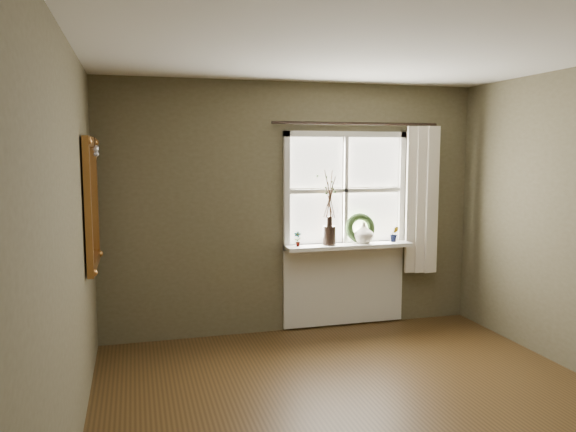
% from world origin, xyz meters
% --- Properties ---
extents(floor, '(4.50, 4.50, 0.00)m').
position_xyz_m(floor, '(0.00, 0.00, 0.00)').
color(floor, '#3F2A13').
rests_on(floor, ground).
extents(ceiling, '(4.50, 4.50, 0.00)m').
position_xyz_m(ceiling, '(0.00, 0.00, 2.60)').
color(ceiling, silver).
rests_on(ceiling, ground).
extents(wall_back, '(4.00, 0.10, 2.60)m').
position_xyz_m(wall_back, '(0.00, 2.30, 1.30)').
color(wall_back, brown).
rests_on(wall_back, ground).
extents(wall_left, '(0.10, 4.50, 2.60)m').
position_xyz_m(wall_left, '(-2.05, 0.00, 1.30)').
color(wall_left, brown).
rests_on(wall_left, ground).
extents(window_frame, '(1.36, 0.06, 1.24)m').
position_xyz_m(window_frame, '(0.55, 2.23, 1.48)').
color(window_frame, silver).
rests_on(window_frame, wall_back).
extents(window_sill, '(1.36, 0.26, 0.04)m').
position_xyz_m(window_sill, '(0.55, 2.12, 0.90)').
color(window_sill, silver).
rests_on(window_sill, wall_back).
extents(window_apron, '(1.36, 0.04, 0.88)m').
position_xyz_m(window_apron, '(0.55, 2.23, 0.46)').
color(window_apron, silver).
rests_on(window_apron, ground).
extents(dark_jug, '(0.18, 0.18, 0.20)m').
position_xyz_m(dark_jug, '(0.33, 2.12, 1.02)').
color(dark_jug, black).
rests_on(dark_jug, window_sill).
extents(cream_vase, '(0.27, 0.27, 0.22)m').
position_xyz_m(cream_vase, '(0.72, 2.12, 1.03)').
color(cream_vase, silver).
rests_on(cream_vase, window_sill).
extents(wreath, '(0.33, 0.17, 0.33)m').
position_xyz_m(wreath, '(0.70, 2.16, 1.04)').
color(wreath, '#273D1B').
rests_on(wreath, window_sill).
extents(potted_plant_left, '(0.10, 0.08, 0.16)m').
position_xyz_m(potted_plant_left, '(-0.01, 2.12, 1.00)').
color(potted_plant_left, '#273D1B').
rests_on(potted_plant_left, window_sill).
extents(potted_plant_right, '(0.11, 0.09, 0.17)m').
position_xyz_m(potted_plant_right, '(1.08, 2.12, 1.01)').
color(potted_plant_right, '#273D1B').
rests_on(potted_plant_right, window_sill).
extents(curtain, '(0.36, 0.12, 1.59)m').
position_xyz_m(curtain, '(1.39, 2.13, 1.37)').
color(curtain, silver).
rests_on(curtain, wall_back).
extents(curtain_rod, '(1.84, 0.03, 0.03)m').
position_xyz_m(curtain_rod, '(0.65, 2.17, 2.18)').
color(curtain_rod, black).
rests_on(curtain_rod, wall_back).
extents(gilt_mirror, '(0.10, 0.92, 1.09)m').
position_xyz_m(gilt_mirror, '(-1.96, 1.59, 1.47)').
color(gilt_mirror, white).
rests_on(gilt_mirror, wall_left).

